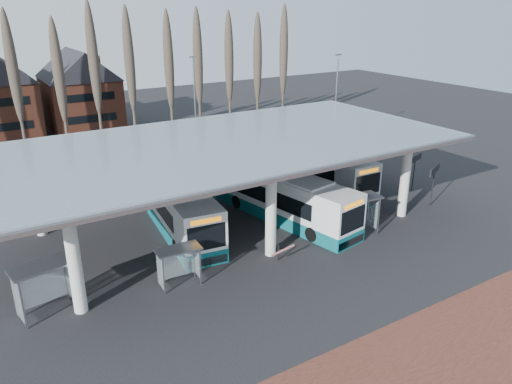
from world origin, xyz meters
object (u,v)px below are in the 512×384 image
bus_2 (282,197)px  bus_3 (316,166)px  shelter_0 (42,278)px  shelter_2 (357,207)px  shelter_1 (178,258)px  bus_1 (176,204)px

bus_2 → bus_3: bearing=23.9°
bus_2 → shelter_0: size_ratio=4.07×
bus_2 → shelter_2: size_ratio=4.13×
bus_2 → shelter_1: (-10.44, -4.72, 0.01)m
bus_3 → shelter_0: bearing=-159.9°
bus_3 → shelter_2: bearing=-111.2°
shelter_1 → shelter_2: bearing=2.3°
bus_1 → shelter_2: 12.81m
bus_1 → bus_2: 7.84m
bus_2 → bus_3: bus_3 is taller
shelter_0 → shelter_2: bearing=-13.6°
shelter_1 → bus_1: bearing=71.2°
bus_3 → shelter_1: 19.60m
bus_1 → shelter_1: bus_1 is taller
shelter_0 → shelter_2: 20.35m
shelter_0 → bus_2: bearing=2.1°
shelter_1 → shelter_2: size_ratio=0.81×
bus_3 → shelter_0: 25.66m
shelter_2 → bus_2: bearing=126.2°
shelter_0 → bus_3: bearing=9.0°
bus_1 → shelter_2: (10.16, -7.80, 0.36)m
bus_3 → shelter_1: (-17.26, -9.30, -0.01)m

